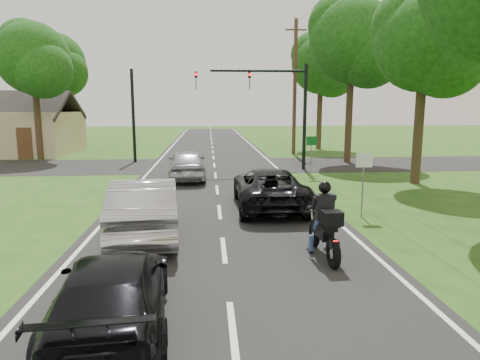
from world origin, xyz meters
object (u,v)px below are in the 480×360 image
object	(u,v)px
dark_suv	(269,188)
utility_pole_far	(295,87)
silver_suv	(187,164)
sign_white	(364,170)
dark_car_behind	(113,293)
traffic_signal	(273,97)
silver_sedan	(145,207)
sign_green	(311,147)
motorcycle_rider	(325,228)

from	to	relation	value
dark_suv	utility_pole_far	xyz separation A→B (m)	(4.38, 17.46, 4.35)
silver_suv	sign_white	world-z (taller)	sign_white
dark_car_behind	sign_white	distance (m)	9.55
traffic_signal	utility_pole_far	bearing A→B (deg)	70.32
dark_suv	dark_car_behind	bearing A→B (deg)	66.28
dark_car_behind	utility_pole_far	world-z (taller)	utility_pole_far
silver_sedan	dark_suv	bearing A→B (deg)	-147.39
silver_sedan	traffic_signal	world-z (taller)	traffic_signal
dark_suv	sign_green	world-z (taller)	sign_green
dark_car_behind	utility_pole_far	size ratio (longest dim) A/B	0.44
dark_suv	silver_sedan	xyz separation A→B (m)	(-3.99, -3.17, 0.10)
silver_suv	sign_green	distance (m)	6.40
dark_suv	dark_car_behind	xyz separation A→B (m)	(-3.76, -8.36, -0.09)
dark_car_behind	utility_pole_far	distance (m)	27.43
utility_pole_far	sign_white	world-z (taller)	utility_pole_far
motorcycle_rider	utility_pole_far	xyz separation A→B (m)	(3.78, 22.73, 4.33)
silver_suv	dark_car_behind	world-z (taller)	silver_suv
motorcycle_rider	traffic_signal	bearing A→B (deg)	84.02
sign_white	dark_suv	bearing A→B (deg)	151.56
motorcycle_rider	traffic_signal	xyz separation A→B (m)	(0.92, 14.72, 3.39)
traffic_signal	utility_pole_far	xyz separation A→B (m)	(2.86, 8.00, 0.95)
sign_green	traffic_signal	bearing A→B (deg)	117.38
silver_sedan	dark_car_behind	xyz separation A→B (m)	(0.23, -5.18, -0.19)
silver_sedan	dark_car_behind	distance (m)	5.19
dark_car_behind	traffic_signal	xyz separation A→B (m)	(5.28, 17.82, 3.49)
silver_suv	sign_green	xyz separation A→B (m)	(6.35, 0.10, 0.82)
silver_suv	silver_sedan	bearing A→B (deg)	81.82
silver_sedan	sign_white	xyz separation A→B (m)	(6.87, 1.62, 0.76)
dark_suv	silver_sedan	distance (m)	5.10
motorcycle_rider	silver_sedan	world-z (taller)	motorcycle_rider
motorcycle_rider	traffic_signal	distance (m)	15.14
sign_green	sign_white	bearing A→B (deg)	-91.43
dark_suv	silver_sedan	size ratio (longest dim) A/B	1.04
silver_sedan	sign_green	distance (m)	11.96
silver_suv	sign_green	world-z (taller)	sign_green
dark_suv	motorcycle_rider	bearing A→B (deg)	96.96
dark_car_behind	sign_green	bearing A→B (deg)	-120.25
utility_pole_far	sign_white	bearing A→B (deg)	-94.51
traffic_signal	utility_pole_far	distance (m)	8.55
silver_suv	sign_white	distance (m)	10.04
motorcycle_rider	sign_green	distance (m)	12.00
traffic_signal	sign_green	distance (m)	4.24
silver_sedan	silver_suv	bearing A→B (deg)	-100.22
sign_white	traffic_signal	bearing A→B (deg)	97.05
silver_suv	sign_white	size ratio (longest dim) A/B	2.12
motorcycle_rider	dark_car_behind	distance (m)	5.34
silver_suv	dark_suv	bearing A→B (deg)	113.43
dark_suv	utility_pole_far	world-z (taller)	utility_pole_far
sign_green	utility_pole_far	bearing A→B (deg)	83.27
utility_pole_far	sign_green	world-z (taller)	utility_pole_far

